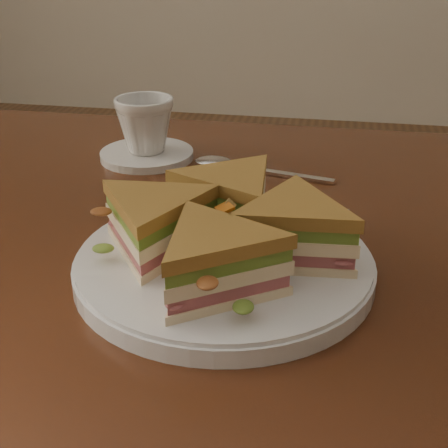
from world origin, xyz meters
name	(u,v)px	position (x,y,z in m)	size (l,w,h in m)	color
table	(253,326)	(0.00, 0.00, 0.65)	(1.20, 0.80, 0.75)	black
plate	(224,266)	(-0.02, -0.06, 0.76)	(0.27, 0.27, 0.02)	silver
sandwich_wedges	(224,229)	(-0.02, -0.06, 0.80)	(0.25, 0.25, 0.06)	#FFE8BC
crisps_mound	(224,233)	(-0.02, -0.06, 0.79)	(0.09, 0.09, 0.05)	orange
spoon	(230,165)	(-0.06, 0.20, 0.75)	(0.18, 0.06, 0.01)	silver
knife	(244,205)	(-0.02, 0.08, 0.75)	(0.22, 0.02, 0.00)	silver
saucer	(147,155)	(-0.18, 0.22, 0.76)	(0.12, 0.12, 0.01)	silver
coffee_cup	(145,125)	(-0.18, 0.22, 0.80)	(0.08, 0.08, 0.07)	silver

